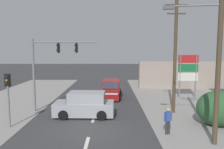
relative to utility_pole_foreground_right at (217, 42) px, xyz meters
The scene contains 15 objects.
ground_plane 8.87m from the utility_pole_foreground_right, 165.46° to the left, with size 140.00×140.00×0.00m, color #3A3A3D.
lane_dash_near 8.70m from the utility_pole_foreground_right, behind, with size 0.20×2.40×0.01m, color silver.
lane_dash_mid 9.91m from the utility_pole_foreground_right, 144.91° to the left, with size 0.20×2.40×0.01m, color silver.
lane_dash_far 13.07m from the utility_pole_foreground_right, 124.76° to the left, with size 0.20×2.40×0.01m, color silver.
kerb_right_verge 6.98m from the utility_pole_foreground_right, 59.32° to the left, with size 10.00×44.00×0.02m, color gray.
utility_pole_foreground_right is the anchor object (origin of this frame).
utility_pole_midground_right 6.06m from the utility_pole_foreground_right, 93.81° to the left, with size 1.80×0.26×8.98m.
traffic_signal_mast 12.39m from the utility_pole_foreground_right, 148.51° to the left, with size 5.29×0.45×6.00m.
pedestal_signal_left_kerb 12.75m from the utility_pole_foreground_right, 168.01° to the left, with size 0.44×0.29×3.56m.
shopping_plaza_sign 12.30m from the utility_pole_foreground_right, 77.12° to the left, with size 2.10×0.16×4.60m.
roadside_bush 5.55m from the utility_pole_foreground_right, 57.16° to the left, with size 3.00×2.57×2.36m.
shopfront_wall_far 18.62m from the utility_pole_foreground_right, 76.61° to the left, with size 12.00×1.00×3.60m, color #A39384.
suv_kerbside_parked 10.09m from the utility_pole_foreground_right, 146.18° to the left, with size 4.58×2.14×1.90m.
suv_oncoming_mid 13.77m from the utility_pole_foreground_right, 115.06° to the left, with size 2.25×4.63×1.90m.
pedestrian_at_kerb 5.15m from the utility_pole_foreground_right, 146.15° to the left, with size 0.53×0.34×1.63m.
Camera 1 is at (1.38, -13.06, 5.04)m, focal length 35.00 mm.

